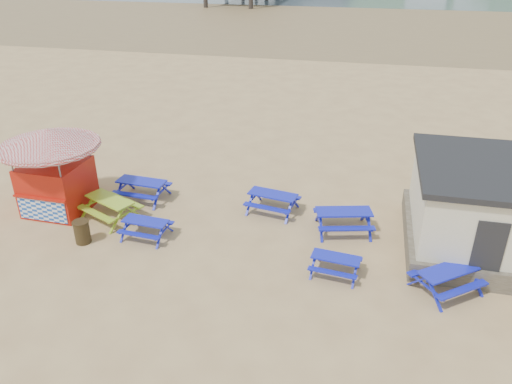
% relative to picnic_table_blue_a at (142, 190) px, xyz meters
% --- Properties ---
extents(ground, '(400.00, 400.00, 0.00)m').
position_rel_picnic_table_blue_a_xyz_m(ground, '(3.86, -1.72, -0.43)').
color(ground, tan).
rests_on(ground, ground).
extents(wet_sand, '(400.00, 400.00, 0.00)m').
position_rel_picnic_table_blue_a_xyz_m(wet_sand, '(3.86, 53.28, -0.42)').
color(wet_sand, olive).
rests_on(wet_sand, ground).
extents(picnic_table_blue_a, '(2.13, 1.77, 0.85)m').
position_rel_picnic_table_blue_a_xyz_m(picnic_table_blue_a, '(0.00, 0.00, 0.00)').
color(picnic_table_blue_a, '#1B2BB9').
rests_on(picnic_table_blue_a, ground).
extents(picnic_table_blue_b, '(2.17, 1.87, 0.81)m').
position_rel_picnic_table_blue_a_xyz_m(picnic_table_blue_b, '(5.55, 0.16, -0.02)').
color(picnic_table_blue_b, '#1B2BB9').
rests_on(picnic_table_blue_b, ground).
extents(picnic_table_blue_c, '(2.40, 2.11, 0.86)m').
position_rel_picnic_table_blue_a_xyz_m(picnic_table_blue_c, '(8.41, -0.73, 0.00)').
color(picnic_table_blue_c, '#1B2BB9').
rests_on(picnic_table_blue_c, ground).
extents(picnic_table_blue_d, '(1.76, 1.46, 0.70)m').
position_rel_picnic_table_blue_a_xyz_m(picnic_table_blue_d, '(1.40, -2.76, -0.08)').
color(picnic_table_blue_d, '#1B2BB9').
rests_on(picnic_table_blue_d, ground).
extents(picnic_table_blue_e, '(1.71, 1.45, 0.66)m').
position_rel_picnic_table_blue_a_xyz_m(picnic_table_blue_e, '(8.36, -3.50, -0.10)').
color(picnic_table_blue_e, '#1B2BB9').
rests_on(picnic_table_blue_e, ground).
extents(picnic_table_blue_f, '(2.43, 2.37, 0.80)m').
position_rel_picnic_table_blue_a_xyz_m(picnic_table_blue_f, '(11.79, -3.62, -0.03)').
color(picnic_table_blue_f, '#1B2BB9').
rests_on(picnic_table_blue_f, ground).
extents(picnic_table_yellow, '(2.56, 2.36, 0.86)m').
position_rel_picnic_table_blue_a_xyz_m(picnic_table_yellow, '(-0.51, -1.80, 0.01)').
color(picnic_table_yellow, '#80AD16').
rests_on(picnic_table_yellow, ground).
extents(ice_cream_kiosk, '(3.97, 3.97, 3.46)m').
position_rel_picnic_table_blue_a_xyz_m(ice_cream_kiosk, '(-2.85, -1.57, 1.75)').
color(ice_cream_kiosk, '#AE190C').
rests_on(ice_cream_kiosk, ground).
extents(litter_bin, '(0.59, 0.59, 0.87)m').
position_rel_picnic_table_blue_a_xyz_m(litter_bin, '(-0.68, -3.62, 0.01)').
color(litter_bin, '#342614').
rests_on(litter_bin, ground).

